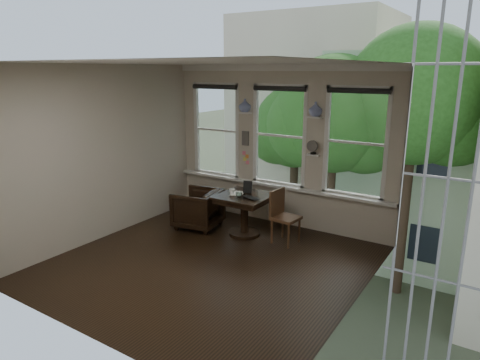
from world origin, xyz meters
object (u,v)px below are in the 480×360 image
Objects in this scene: side_chair_right at (286,218)px; table at (244,215)px; laptop at (249,198)px; mug at (232,191)px; armchair_left at (198,209)px.

table is at bearing 101.11° from side_chair_right.
mug reaches higher than laptop.
armchair_left is at bearing -164.06° from laptop.
laptop is at bearing 118.32° from side_chair_right.
laptop is at bearing -42.51° from table.
armchair_left is at bearing -173.14° from mug.
armchair_left is (-0.95, -0.15, -0.01)m from table.
side_chair_right reaches higher than laptop.
mug reaches higher than table.
side_chair_right reaches higher than mug.
mug is at bearing 86.98° from armchair_left.
side_chair_right is (1.74, 0.21, 0.09)m from armchair_left.
table is 9.08× the size of mug.
side_chair_right is 1.09m from mug.
side_chair_right is at bearing 7.14° from mug.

